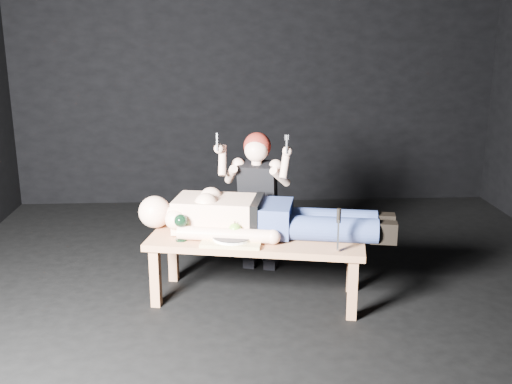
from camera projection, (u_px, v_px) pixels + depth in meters
The scene contains 13 objects.
ground at pixel (276, 301), 4.10m from camera, with size 5.00×5.00×0.00m, color black.
back_wall at pixel (256, 60), 6.11m from camera, with size 5.00×5.00×0.00m, color black.
table at pixel (256, 268), 4.10m from camera, with size 1.44×0.54×0.45m, color #9D6640.
lying_man at pixel (265, 213), 4.07m from camera, with size 1.59×0.48×0.29m, color beige, non-canonical shape.
kneeling_woman at pixel (259, 200), 4.51m from camera, with size 0.60×0.67×1.12m, color black, non-canonical shape.
serving_tray at pixel (232, 241), 3.93m from camera, with size 0.39×0.28×0.02m, color tan.
plate at pixel (232, 237), 3.93m from camera, with size 0.26×0.26×0.02m, color white.
apple at pixel (235, 229), 3.92m from camera, with size 0.08×0.08×0.08m, color #61A126.
goblet at pixel (181, 227), 3.95m from camera, with size 0.09×0.09×0.18m, color black, non-canonical shape.
fork_flat at pixel (204, 243), 3.91m from camera, with size 0.01×0.15×0.01m, color #B2B2B7.
knife_flat at pixel (260, 245), 3.88m from camera, with size 0.01×0.15×0.01m, color #B2B2B7.
spoon_flat at pixel (256, 242), 3.93m from camera, with size 0.01×0.15×0.01m, color #B2B2B7.
carving_knife at pixel (338, 230), 3.74m from camera, with size 0.04×0.04×0.28m, color #B2B2B7, non-canonical shape.
Camera 1 is at (-0.35, -3.75, 1.81)m, focal length 42.00 mm.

